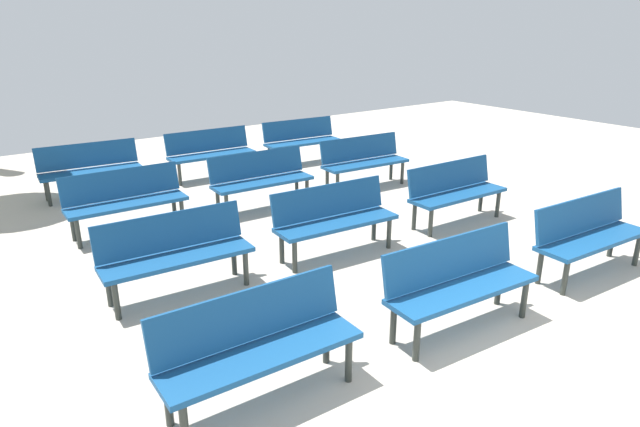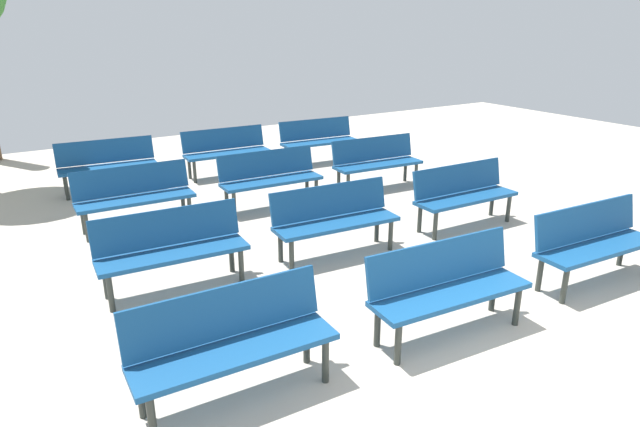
{
  "view_description": "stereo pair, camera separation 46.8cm",
  "coord_description": "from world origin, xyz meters",
  "px_view_note": "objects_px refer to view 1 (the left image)",
  "views": [
    {
      "loc": [
        -3.77,
        -1.48,
        2.83
      ],
      "look_at": [
        0.0,
        3.7,
        0.55
      ],
      "focal_mm": 30.91,
      "sensor_mm": 36.0,
      "label": 1
    },
    {
      "loc": [
        -3.38,
        -1.74,
        2.83
      ],
      "look_at": [
        0.0,
        3.7,
        0.55
      ],
      "focal_mm": 30.91,
      "sensor_mm": 36.0,
      "label": 2
    }
  ],
  "objects_px": {
    "bench_r1_c1": "(334,216)",
    "bench_r2_c0": "(125,198)",
    "bench_r3_c1": "(210,150)",
    "bench_r3_c2": "(301,138)",
    "bench_r2_c2": "(363,159)",
    "bench_r1_c2": "(455,189)",
    "bench_r2_c1": "(261,177)",
    "bench_r3_c0": "(90,166)",
    "bench_r0_c0": "(257,341)",
    "bench_r0_c1": "(458,279)",
    "bench_r1_c0": "(175,250)",
    "bench_r0_c2": "(588,232)"
  },
  "relations": [
    {
      "from": "bench_r1_c1",
      "to": "bench_r2_c0",
      "type": "xyz_separation_m",
      "value": [
        -1.87,
        2.27,
        0.0
      ]
    },
    {
      "from": "bench_r3_c1",
      "to": "bench_r3_c2",
      "type": "relative_size",
      "value": 0.99
    },
    {
      "from": "bench_r1_c1",
      "to": "bench_r2_c2",
      "type": "xyz_separation_m",
      "value": [
        2.21,
        2.04,
        0.0
      ]
    },
    {
      "from": "bench_r2_c0",
      "to": "bench_r2_c2",
      "type": "distance_m",
      "value": 4.09
    },
    {
      "from": "bench_r1_c2",
      "to": "bench_r2_c2",
      "type": "xyz_separation_m",
      "value": [
        0.1,
        2.15,
        0.0
      ]
    },
    {
      "from": "bench_r2_c1",
      "to": "bench_r3_c0",
      "type": "bearing_deg",
      "value": 134.31
    },
    {
      "from": "bench_r0_c0",
      "to": "bench_r1_c1",
      "type": "xyz_separation_m",
      "value": [
        2.19,
        1.9,
        0.0
      ]
    },
    {
      "from": "bench_r3_c0",
      "to": "bench_r3_c1",
      "type": "relative_size",
      "value": 1.01
    },
    {
      "from": "bench_r2_c1",
      "to": "bench_r3_c1",
      "type": "distance_m",
      "value": 2.11
    },
    {
      "from": "bench_r0_c1",
      "to": "bench_r3_c0",
      "type": "height_order",
      "value": "same"
    },
    {
      "from": "bench_r2_c2",
      "to": "bench_r3_c1",
      "type": "distance_m",
      "value": 2.88
    },
    {
      "from": "bench_r3_c0",
      "to": "bench_r3_c1",
      "type": "height_order",
      "value": "same"
    },
    {
      "from": "bench_r0_c0",
      "to": "bench_r1_c1",
      "type": "height_order",
      "value": "same"
    },
    {
      "from": "bench_r1_c0",
      "to": "bench_r3_c0",
      "type": "distance_m",
      "value": 4.17
    },
    {
      "from": "bench_r0_c1",
      "to": "bench_r0_c2",
      "type": "distance_m",
      "value": 2.17
    },
    {
      "from": "bench_r1_c0",
      "to": "bench_r2_c2",
      "type": "height_order",
      "value": "same"
    },
    {
      "from": "bench_r0_c1",
      "to": "bench_r2_c2",
      "type": "relative_size",
      "value": 1.0
    },
    {
      "from": "bench_r0_c1",
      "to": "bench_r2_c1",
      "type": "relative_size",
      "value": 1.01
    },
    {
      "from": "bench_r3_c1",
      "to": "bench_r0_c1",
      "type": "bearing_deg",
      "value": -91.43
    },
    {
      "from": "bench_r0_c0",
      "to": "bench_r3_c0",
      "type": "height_order",
      "value": "same"
    },
    {
      "from": "bench_r2_c2",
      "to": "bench_r3_c2",
      "type": "height_order",
      "value": "same"
    },
    {
      "from": "bench_r0_c2",
      "to": "bench_r1_c0",
      "type": "height_order",
      "value": "same"
    },
    {
      "from": "bench_r1_c2",
      "to": "bench_r2_c2",
      "type": "height_order",
      "value": "same"
    },
    {
      "from": "bench_r0_c1",
      "to": "bench_r3_c0",
      "type": "distance_m",
      "value": 6.62
    },
    {
      "from": "bench_r2_c0",
      "to": "bench_r3_c0",
      "type": "relative_size",
      "value": 0.99
    },
    {
      "from": "bench_r2_c0",
      "to": "bench_r3_c2",
      "type": "relative_size",
      "value": 0.99
    },
    {
      "from": "bench_r0_c1",
      "to": "bench_r3_c2",
      "type": "distance_m",
      "value": 6.67
    },
    {
      "from": "bench_r0_c2",
      "to": "bench_r1_c2",
      "type": "relative_size",
      "value": 1.01
    },
    {
      "from": "bench_r3_c2",
      "to": "bench_r0_c0",
      "type": "bearing_deg",
      "value": -122.5
    },
    {
      "from": "bench_r2_c2",
      "to": "bench_r3_c0",
      "type": "relative_size",
      "value": 1.0
    },
    {
      "from": "bench_r0_c1",
      "to": "bench_r1_c2",
      "type": "height_order",
      "value": "same"
    },
    {
      "from": "bench_r2_c1",
      "to": "bench_r2_c2",
      "type": "xyz_separation_m",
      "value": [
        2.04,
        -0.06,
        0.0
      ]
    },
    {
      "from": "bench_r2_c0",
      "to": "bench_r3_c1",
      "type": "xyz_separation_m",
      "value": [
        2.19,
        1.93,
        0.0
      ]
    },
    {
      "from": "bench_r0_c0",
      "to": "bench_r3_c2",
      "type": "bearing_deg",
      "value": 55.02
    },
    {
      "from": "bench_r0_c1",
      "to": "bench_r2_c2",
      "type": "distance_m",
      "value": 4.75
    },
    {
      "from": "bench_r0_c0",
      "to": "bench_r1_c2",
      "type": "bearing_deg",
      "value": 24.3
    },
    {
      "from": "bench_r0_c2",
      "to": "bench_r1_c2",
      "type": "distance_m",
      "value": 2.05
    },
    {
      "from": "bench_r2_c1",
      "to": "bench_r2_c2",
      "type": "height_order",
      "value": "same"
    },
    {
      "from": "bench_r0_c1",
      "to": "bench_r1_c2",
      "type": "xyz_separation_m",
      "value": [
        2.24,
        1.98,
        0.0
      ]
    },
    {
      "from": "bench_r0_c2",
      "to": "bench_r2_c0",
      "type": "relative_size",
      "value": 1.01
    },
    {
      "from": "bench_r1_c1",
      "to": "bench_r3_c0",
      "type": "bearing_deg",
      "value": 116.84
    },
    {
      "from": "bench_r1_c1",
      "to": "bench_r3_c1",
      "type": "relative_size",
      "value": 1.01
    },
    {
      "from": "bench_r1_c0",
      "to": "bench_r3_c0",
      "type": "xyz_separation_m",
      "value": [
        0.21,
        4.16,
        0.0
      ]
    },
    {
      "from": "bench_r0_c2",
      "to": "bench_r1_c1",
      "type": "bearing_deg",
      "value": 137.02
    },
    {
      "from": "bench_r2_c0",
      "to": "bench_r3_c1",
      "type": "bearing_deg",
      "value": 43.13
    },
    {
      "from": "bench_r0_c0",
      "to": "bench_r2_c2",
      "type": "distance_m",
      "value": 5.91
    },
    {
      "from": "bench_r3_c2",
      "to": "bench_r0_c1",
      "type": "bearing_deg",
      "value": -107.11
    },
    {
      "from": "bench_r2_c0",
      "to": "bench_r3_c2",
      "type": "bearing_deg",
      "value": 25.54
    },
    {
      "from": "bench_r3_c0",
      "to": "bench_r2_c1",
      "type": "bearing_deg",
      "value": -43.5
    },
    {
      "from": "bench_r0_c1",
      "to": "bench_r1_c2",
      "type": "bearing_deg",
      "value": 45.63
    }
  ]
}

